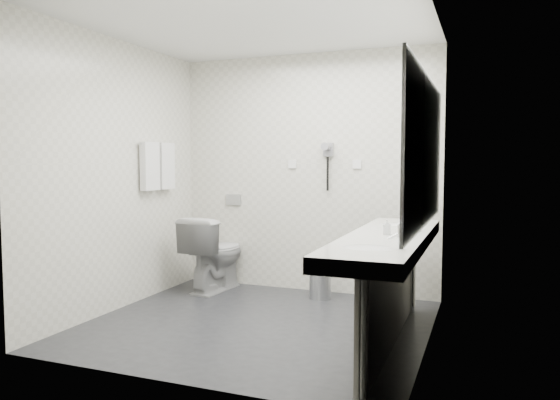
% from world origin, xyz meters
% --- Properties ---
extents(floor, '(2.80, 2.80, 0.00)m').
position_xyz_m(floor, '(0.00, 0.00, 0.00)').
color(floor, '#232428').
rests_on(floor, ground).
extents(ceiling, '(2.80, 2.80, 0.00)m').
position_xyz_m(ceiling, '(0.00, 0.00, 2.50)').
color(ceiling, silver).
rests_on(ceiling, wall_back).
extents(wall_back, '(2.80, 0.00, 2.80)m').
position_xyz_m(wall_back, '(0.00, 1.30, 1.25)').
color(wall_back, silver).
rests_on(wall_back, floor).
extents(wall_front, '(2.80, 0.00, 2.80)m').
position_xyz_m(wall_front, '(0.00, -1.30, 1.25)').
color(wall_front, silver).
rests_on(wall_front, floor).
extents(wall_left, '(0.00, 2.60, 2.60)m').
position_xyz_m(wall_left, '(-1.40, 0.00, 1.25)').
color(wall_left, silver).
rests_on(wall_left, floor).
extents(wall_right, '(0.00, 2.60, 2.60)m').
position_xyz_m(wall_right, '(1.40, 0.00, 1.25)').
color(wall_right, silver).
rests_on(wall_right, floor).
extents(vanity_counter, '(0.55, 2.20, 0.10)m').
position_xyz_m(vanity_counter, '(1.12, -0.20, 0.80)').
color(vanity_counter, white).
rests_on(vanity_counter, floor).
extents(vanity_panel, '(0.03, 2.15, 0.75)m').
position_xyz_m(vanity_panel, '(1.15, -0.20, 0.38)').
color(vanity_panel, '#9A9792').
rests_on(vanity_panel, floor).
extents(vanity_post_near, '(0.06, 0.06, 0.75)m').
position_xyz_m(vanity_post_near, '(1.18, -1.24, 0.38)').
color(vanity_post_near, silver).
rests_on(vanity_post_near, floor).
extents(vanity_post_far, '(0.06, 0.06, 0.75)m').
position_xyz_m(vanity_post_far, '(1.18, 0.84, 0.38)').
color(vanity_post_far, silver).
rests_on(vanity_post_far, floor).
extents(mirror, '(0.02, 2.20, 1.05)m').
position_xyz_m(mirror, '(1.39, -0.20, 1.45)').
color(mirror, '#B2BCC6').
rests_on(mirror, wall_right).
extents(basin_near, '(0.40, 0.31, 0.05)m').
position_xyz_m(basin_near, '(1.12, -0.85, 0.83)').
color(basin_near, white).
rests_on(basin_near, vanity_counter).
extents(basin_far, '(0.40, 0.31, 0.05)m').
position_xyz_m(basin_far, '(1.12, 0.45, 0.83)').
color(basin_far, white).
rests_on(basin_far, vanity_counter).
extents(faucet_near, '(0.04, 0.04, 0.15)m').
position_xyz_m(faucet_near, '(1.32, -0.85, 0.92)').
color(faucet_near, silver).
rests_on(faucet_near, vanity_counter).
extents(faucet_far, '(0.04, 0.04, 0.15)m').
position_xyz_m(faucet_far, '(1.32, 0.45, 0.92)').
color(faucet_far, silver).
rests_on(faucet_far, vanity_counter).
extents(soap_bottle_a, '(0.06, 0.06, 0.11)m').
position_xyz_m(soap_bottle_a, '(1.13, -0.23, 0.91)').
color(soap_bottle_a, beige).
rests_on(soap_bottle_a, vanity_counter).
extents(soap_bottle_b, '(0.11, 0.11, 0.10)m').
position_xyz_m(soap_bottle_b, '(1.19, 0.05, 0.90)').
color(soap_bottle_b, beige).
rests_on(soap_bottle_b, vanity_counter).
extents(soap_bottle_c, '(0.07, 0.07, 0.14)m').
position_xyz_m(soap_bottle_c, '(1.26, -0.28, 0.92)').
color(soap_bottle_c, beige).
rests_on(soap_bottle_c, vanity_counter).
extents(glass_left, '(0.07, 0.07, 0.12)m').
position_xyz_m(glass_left, '(1.31, 0.02, 0.91)').
color(glass_left, silver).
rests_on(glass_left, vanity_counter).
extents(toilet, '(0.52, 0.83, 0.80)m').
position_xyz_m(toilet, '(-0.91, 0.94, 0.40)').
color(toilet, white).
rests_on(toilet, floor).
extents(flush_plate, '(0.18, 0.02, 0.12)m').
position_xyz_m(flush_plate, '(-0.85, 1.29, 0.95)').
color(flush_plate, '#B2B5BA').
rests_on(flush_plate, wall_back).
extents(pedal_bin, '(0.28, 0.28, 0.31)m').
position_xyz_m(pedal_bin, '(0.25, 1.01, 0.15)').
color(pedal_bin, '#B2B5BA').
rests_on(pedal_bin, floor).
extents(bin_lid, '(0.22, 0.22, 0.02)m').
position_xyz_m(bin_lid, '(0.25, 1.01, 0.32)').
color(bin_lid, '#B2B5BA').
rests_on(bin_lid, pedal_bin).
extents(towel_rail, '(0.02, 0.62, 0.02)m').
position_xyz_m(towel_rail, '(-1.35, 0.55, 1.55)').
color(towel_rail, silver).
rests_on(towel_rail, wall_left).
extents(towel_near, '(0.07, 0.24, 0.48)m').
position_xyz_m(towel_near, '(-1.34, 0.41, 1.33)').
color(towel_near, white).
rests_on(towel_near, towel_rail).
extents(towel_far, '(0.07, 0.24, 0.48)m').
position_xyz_m(towel_far, '(-1.34, 0.69, 1.33)').
color(towel_far, white).
rests_on(towel_far, towel_rail).
extents(dryer_cradle, '(0.10, 0.04, 0.14)m').
position_xyz_m(dryer_cradle, '(0.25, 1.27, 1.50)').
color(dryer_cradle, gray).
rests_on(dryer_cradle, wall_back).
extents(dryer_barrel, '(0.08, 0.14, 0.08)m').
position_xyz_m(dryer_barrel, '(0.25, 1.20, 1.53)').
color(dryer_barrel, gray).
rests_on(dryer_barrel, dryer_cradle).
extents(dryer_cord, '(0.02, 0.02, 0.35)m').
position_xyz_m(dryer_cord, '(0.25, 1.26, 1.25)').
color(dryer_cord, black).
rests_on(dryer_cord, dryer_cradle).
extents(switch_plate_a, '(0.09, 0.02, 0.09)m').
position_xyz_m(switch_plate_a, '(-0.15, 1.29, 1.35)').
color(switch_plate_a, white).
rests_on(switch_plate_a, wall_back).
extents(switch_plate_b, '(0.09, 0.02, 0.09)m').
position_xyz_m(switch_plate_b, '(0.55, 1.29, 1.35)').
color(switch_plate_b, white).
rests_on(switch_plate_b, wall_back).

